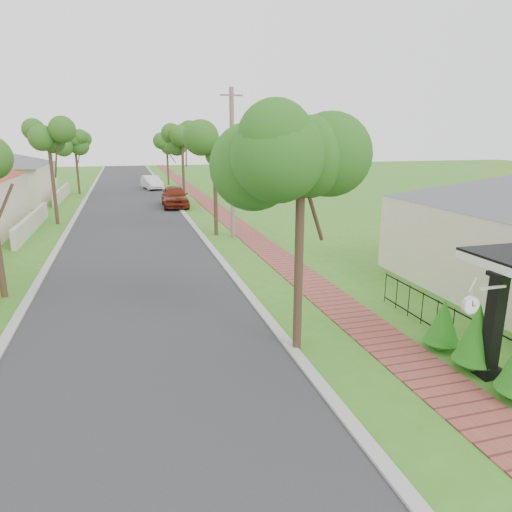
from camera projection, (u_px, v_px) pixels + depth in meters
name	position (u px, v px, depth m)	size (l,w,h in m)	color
ground	(287.00, 382.00, 10.31)	(160.00, 160.00, 0.00)	#38731B
road	(132.00, 226.00, 28.11)	(7.00, 120.00, 0.02)	#28282B
kerb_right	(191.00, 223.00, 29.08)	(0.30, 120.00, 0.10)	#9E9E99
kerb_left	(69.00, 229.00, 27.15)	(0.30, 120.00, 0.10)	#9E9E99
sidewalk	(231.00, 221.00, 29.77)	(1.50, 120.00, 0.03)	#97413C
porch_post	(493.00, 331.00, 10.30)	(0.48, 0.48, 2.52)	black
picket_fence	(471.00, 335.00, 11.47)	(0.03, 8.02, 1.00)	black
street_trees	(128.00, 148.00, 33.35)	(10.70, 37.65, 5.89)	#382619
hedge_row	(485.00, 344.00, 10.42)	(0.92, 3.42, 1.86)	#176414
parked_car_red	(175.00, 197.00, 35.37)	(1.92, 4.78, 1.63)	maroon
parked_car_white	(152.00, 183.00, 47.14)	(1.46, 4.19, 1.38)	white
near_tree	(301.00, 158.00, 10.67)	(2.39, 2.39, 6.13)	#382619
utility_pole	(232.00, 164.00, 24.07)	(1.20, 0.24, 7.79)	#76685C
station_clock	(472.00, 303.00, 9.66)	(1.05, 0.13, 0.57)	silver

